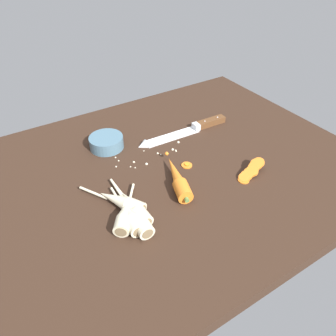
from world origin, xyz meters
TOP-DOWN VIEW (x-y plane):
  - ground_plane at (0.00, 0.00)cm, footprint 120.00×90.00cm
  - chefs_knife at (15.55, 13.41)cm, footprint 34.80×5.12cm
  - whole_carrot at (-0.71, -8.18)cm, footprint 9.39×21.49cm
  - parsnip_front at (-17.18, -13.38)cm, footprint 4.72×23.77cm
  - parsnip_mid_left at (-19.17, -12.51)cm, footprint 12.68×15.94cm
  - parsnip_mid_right at (-18.61, -13.37)cm, footprint 4.72×18.75cm
  - parsnip_back at (-18.15, -7.91)cm, footprint 12.03×19.07cm
  - parsnip_outer at (-16.22, -11.64)cm, footprint 4.05×19.65cm
  - carrot_slice_stack at (20.04, -15.91)cm, footprint 10.73×5.45cm
  - carrot_slice_stray_near at (6.45, -2.48)cm, footprint 3.31×3.31cm
  - prep_bowl at (-10.06, 19.59)cm, footprint 11.00×11.00cm
  - mince_crumbs at (2.07, 8.36)cm, footprint 24.10×9.61cm

SIDE VIEW (x-z plane):
  - ground_plane at x=0.00cm, z-range -4.00..0.00cm
  - carrot_slice_stray_near at x=6.45cm, z-range 0.01..0.71cm
  - mince_crumbs at x=2.07cm, z-range -0.07..0.83cm
  - chefs_knife at x=15.55cm, z-range -1.44..2.74cm
  - carrot_slice_stack at x=20.04cm, z-range -0.57..3.28cm
  - parsnip_front at x=-17.18cm, z-range -0.02..3.98cm
  - parsnip_back at x=-18.15cm, z-range -0.02..3.98cm
  - parsnip_outer at x=-16.22cm, z-range -0.02..3.98cm
  - parsnip_mid_right at x=-18.61cm, z-range -0.02..3.98cm
  - parsnip_mid_left at x=-19.17cm, z-range -0.02..3.98cm
  - whole_carrot at x=-0.71cm, z-range 0.00..4.20cm
  - prep_bowl at x=-10.06cm, z-range 0.15..4.15cm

